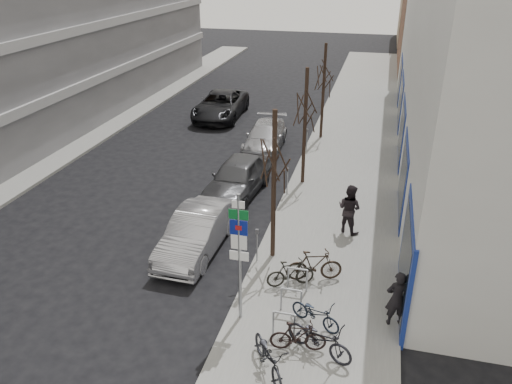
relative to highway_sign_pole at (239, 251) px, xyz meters
The scene contains 25 objects.
ground 3.44m from the highway_sign_pole, behind, with size 120.00×120.00×0.00m, color black.
sidewalk_east 10.50m from the highway_sign_pole, 78.15° to the left, with size 5.00×70.00×0.15m, color slate.
sidewalk_west 16.90m from the highway_sign_pole, 143.24° to the left, with size 3.00×70.00×0.15m, color slate.
brick_building_far 41.42m from the highway_sign_pole, 75.16° to the left, with size 12.00×14.00×8.00m, color brown.
tan_building_far 56.16m from the highway_sign_pole, 78.59° to the left, with size 13.00×12.00×9.00m, color #937A5B.
highway_sign_pole is the anchor object (origin of this frame).
bike_rack 2.36m from the highway_sign_pole, 23.59° to the left, with size 0.66×2.26×0.83m.
tree_near 3.88m from the highway_sign_pole, 86.74° to the left, with size 1.80×1.80×5.50m.
tree_mid 10.15m from the highway_sign_pole, 88.86° to the left, with size 1.80×1.80×5.50m.
tree_far 16.59m from the highway_sign_pole, 89.31° to the left, with size 1.80×1.80×5.50m.
meter_front 3.39m from the highway_sign_pole, 94.75° to the left, with size 0.10×0.08×1.27m.
meter_mid 8.65m from the highway_sign_pole, 91.68° to the left, with size 0.10×0.08×1.27m.
meter_back 14.10m from the highway_sign_pole, 91.02° to the left, with size 0.10×0.08×1.27m.
bike_near_left 2.85m from the highway_sign_pole, 55.61° to the right, with size 0.58×1.92×1.17m, color black.
bike_near_right 2.79m from the highway_sign_pole, 26.20° to the right, with size 0.46×1.54×0.94m, color black.
bike_mid_curb 2.85m from the highway_sign_pole, ahead, with size 0.49×1.62×0.99m, color black.
bike_mid_inner 2.87m from the highway_sign_pole, 59.00° to the left, with size 0.47×1.59×0.97m, color black.
bike_far_curb 3.12m from the highway_sign_pole, 20.42° to the right, with size 0.60×1.97×1.20m, color black.
bike_far_inner 3.49m from the highway_sign_pole, 52.59° to the left, with size 0.55×1.85×1.13m, color black.
parked_car_front 4.57m from the highway_sign_pole, 127.81° to the left, with size 1.63×4.67×1.54m, color #AEAEB4.
parked_car_mid 8.82m from the highway_sign_pole, 106.56° to the left, with size 1.98×4.92×1.68m, color #434347.
parked_car_back 14.58m from the highway_sign_pole, 100.35° to the left, with size 2.01×4.94×1.43m, color #99999E.
lane_car 20.47m from the highway_sign_pole, 109.47° to the left, with size 2.76×5.98×1.66m, color black.
pedestrian_near 4.70m from the highway_sign_pole, 10.58° to the left, with size 0.65×0.42×1.77m, color black.
pedestrian_far 6.58m from the highway_sign_pole, 65.74° to the left, with size 0.73×0.50×1.98m, color black.
Camera 1 is at (5.72, -11.25, 9.90)m, focal length 35.00 mm.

